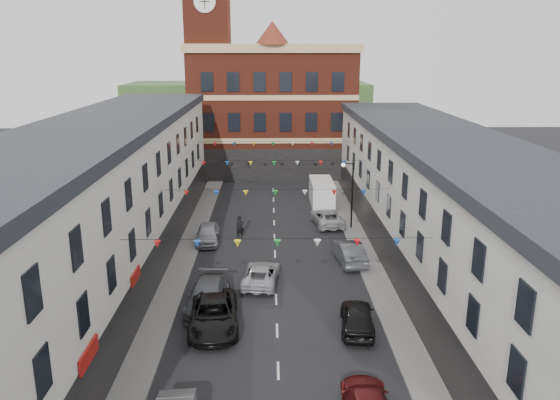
{
  "coord_description": "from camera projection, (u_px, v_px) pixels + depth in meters",
  "views": [
    {
      "loc": [
        -0.36,
        -31.72,
        15.28
      ],
      "look_at": [
        0.42,
        9.23,
        4.02
      ],
      "focal_mm": 35.0,
      "sensor_mm": 36.0,
      "label": 1
    }
  ],
  "objects": [
    {
      "name": "pedestrian",
      "position": [
        240.0,
        227.0,
        45.75
      ],
      "size": [
        0.83,
        0.7,
        1.93
      ],
      "primitive_type": "imported",
      "rotation": [
        0.0,
        0.0,
        0.39
      ],
      "color": "black",
      "rests_on": "ground"
    },
    {
      "name": "pavement_right",
      "position": [
        378.0,
        284.0,
        36.67
      ],
      "size": [
        1.8,
        64.0,
        0.15
      ],
      "primitive_type": "cube",
      "color": "#605E5B",
      "rests_on": "ground"
    },
    {
      "name": "car_right_e",
      "position": [
        349.0,
        252.0,
        40.5
      ],
      "size": [
        2.21,
        5.03,
        1.61
      ],
      "primitive_type": "imported",
      "rotation": [
        0.0,
        0.0,
        3.25
      ],
      "color": "#484A4F",
      "rests_on": "ground"
    },
    {
      "name": "distant_hill",
      "position": [
        248.0,
        113.0,
        93.01
      ],
      "size": [
        40.0,
        14.0,
        10.0
      ],
      "primitive_type": "cube",
      "color": "#2E5125",
      "rests_on": "ground"
    },
    {
      "name": "car_left_e",
      "position": [
        208.0,
        234.0,
        44.7
      ],
      "size": [
        2.05,
        4.58,
        1.53
      ],
      "primitive_type": "imported",
      "rotation": [
        0.0,
        0.0,
        0.06
      ],
      "color": "#A0A1A8",
      "rests_on": "ground"
    },
    {
      "name": "car_left_c",
      "position": [
        214.0,
        314.0,
        30.92
      ],
      "size": [
        3.2,
        6.14,
        1.65
      ],
      "primitive_type": "imported",
      "rotation": [
        0.0,
        0.0,
        0.08
      ],
      "color": "black",
      "rests_on": "ground"
    },
    {
      "name": "street_lamp",
      "position": [
        350.0,
        186.0,
        47.22
      ],
      "size": [
        1.1,
        0.36,
        6.0
      ],
      "color": "black",
      "rests_on": "ground"
    },
    {
      "name": "moving_car",
      "position": [
        261.0,
        274.0,
        36.85
      ],
      "size": [
        2.79,
        5.13,
        1.36
      ],
      "primitive_type": "imported",
      "rotation": [
        0.0,
        0.0,
        3.03
      ],
      "color": "#A5A7AC",
      "rests_on": "ground"
    },
    {
      "name": "white_van",
      "position": [
        322.0,
        193.0,
        55.51
      ],
      "size": [
        2.21,
        5.73,
        2.53
      ],
      "primitive_type": "cube",
      "rotation": [
        0.0,
        0.0,
        0.0
      ],
      "color": "white",
      "rests_on": "ground"
    },
    {
      "name": "civic_building",
      "position": [
        272.0,
        109.0,
        69.06
      ],
      "size": [
        20.6,
        13.3,
        18.5
      ],
      "color": "maroon",
      "rests_on": "ground"
    },
    {
      "name": "pavement_left",
      "position": [
        173.0,
        286.0,
        36.42
      ],
      "size": [
        1.8,
        64.0,
        0.15
      ],
      "primitive_type": "cube",
      "color": "#605E5B",
      "rests_on": "ground"
    },
    {
      "name": "terrace_left",
      "position": [
        87.0,
        215.0,
        33.97
      ],
      "size": [
        8.4,
        56.0,
        10.7
      ],
      "color": "silver",
      "rests_on": "ground"
    },
    {
      "name": "car_right_d",
      "position": [
        357.0,
        317.0,
        30.66
      ],
      "size": [
        2.31,
        4.74,
        1.56
      ],
      "primitive_type": "imported",
      "rotation": [
        0.0,
        0.0,
        3.04
      ],
      "color": "black",
      "rests_on": "ground"
    },
    {
      "name": "terrace_right",
      "position": [
        462.0,
        221.0,
        34.53
      ],
      "size": [
        8.4,
        56.0,
        9.7
      ],
      "color": "silver",
      "rests_on": "ground"
    },
    {
      "name": "car_right_f",
      "position": [
        327.0,
        217.0,
        49.18
      ],
      "size": [
        3.03,
        5.45,
        1.44
      ],
      "primitive_type": "imported",
      "rotation": [
        0.0,
        0.0,
        3.27
      ],
      "color": "#A4A6A8",
      "rests_on": "ground"
    },
    {
      "name": "car_left_d",
      "position": [
        208.0,
        296.0,
        33.28
      ],
      "size": [
        2.55,
        5.74,
        1.64
      ],
      "primitive_type": "imported",
      "rotation": [
        0.0,
        0.0,
        -0.05
      ],
      "color": "#44464C",
      "rests_on": "ground"
    },
    {
      "name": "ground",
      "position": [
        276.0,
        299.0,
        34.64
      ],
      "size": [
        160.0,
        160.0,
        0.0
      ],
      "primitive_type": "plane",
      "color": "black",
      "rests_on": "ground"
    },
    {
      "name": "clock_tower",
      "position": [
        209.0,
        53.0,
        64.28
      ],
      "size": [
        5.6,
        5.6,
        30.0
      ],
      "color": "maroon",
      "rests_on": "ground"
    }
  ]
}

